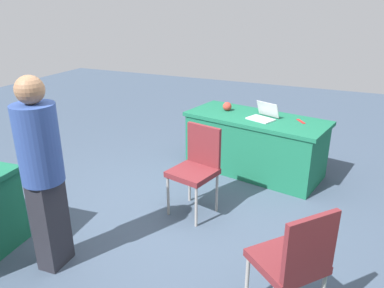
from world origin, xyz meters
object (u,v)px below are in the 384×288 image
object	(u,v)px
table_foreground	(255,144)
person_attendee_standing	(42,167)
yarn_ball	(227,106)
laptop_silver	(263,116)
chair_tucked_left	(294,259)
chair_aisle	(197,164)
scissors_red	(301,121)

from	to	relation	value
table_foreground	person_attendee_standing	world-z (taller)	person_attendee_standing
person_attendee_standing	yarn_ball	world-z (taller)	person_attendee_standing
person_attendee_standing	laptop_silver	world-z (taller)	person_attendee_standing
laptop_silver	yarn_ball	bearing A→B (deg)	4.19
table_foreground	laptop_silver	xyz separation A→B (m)	(-0.10, 0.06, 0.43)
person_attendee_standing	chair_tucked_left	bearing A→B (deg)	91.84
chair_tucked_left	person_attendee_standing	distance (m)	2.07
table_foreground	yarn_ball	size ratio (longest dim) A/B	16.18
table_foreground	person_attendee_standing	distance (m)	2.88
chair_tucked_left	person_attendee_standing	bearing A→B (deg)	135.41
table_foreground	person_attendee_standing	xyz separation A→B (m)	(1.11, 2.60, 0.56)
laptop_silver	chair_aisle	bearing A→B (deg)	93.83
chair_aisle	scissors_red	world-z (taller)	chair_aisle
laptop_silver	scissors_red	distance (m)	0.48
chair_aisle	yarn_ball	world-z (taller)	chair_aisle
chair_aisle	scissors_red	bearing A→B (deg)	-110.70
chair_tucked_left	chair_aisle	size ratio (longest dim) A/B	0.99
chair_aisle	scissors_red	size ratio (longest dim) A/B	5.39
chair_aisle	scissors_red	xyz separation A→B (m)	(-0.88, -1.29, 0.22)
scissors_red	person_attendee_standing	bearing A→B (deg)	-67.93
laptop_silver	yarn_ball	distance (m)	0.57
yarn_ball	chair_aisle	bearing A→B (deg)	95.52
person_attendee_standing	scissors_red	xyz separation A→B (m)	(-1.68, -2.62, -0.16)
laptop_silver	scissors_red	bearing A→B (deg)	-147.25
table_foreground	scissors_red	distance (m)	0.69
chair_tucked_left	person_attendee_standing	world-z (taller)	person_attendee_standing
scissors_red	yarn_ball	bearing A→B (deg)	-130.80
scissors_red	chair_tucked_left	bearing A→B (deg)	-27.28
table_foreground	scissors_red	world-z (taller)	scissors_red
yarn_ball	scissors_red	world-z (taller)	yarn_ball
chair_aisle	yarn_ball	bearing A→B (deg)	-70.84
chair_aisle	person_attendee_standing	bearing A→B (deg)	72.67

